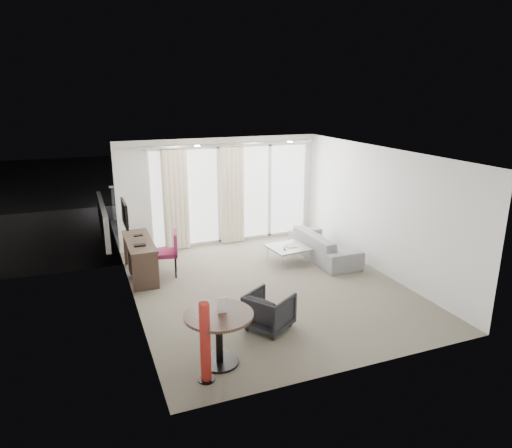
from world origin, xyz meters
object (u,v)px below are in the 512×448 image
object	(u,v)px
red_lamp	(205,343)
rattan_chair_b	(265,208)
coffee_table	(288,254)
tub_armchair	(269,311)
sofa	(324,245)
rattan_chair_a	(235,212)
desk	(140,258)
desk_chair	(166,254)
round_table	(219,339)

from	to	relation	value
red_lamp	rattan_chair_b	world-z (taller)	red_lamp
coffee_table	tub_armchair	bearing A→B (deg)	-121.02
sofa	rattan_chair_a	xyz separation A→B (m)	(-1.03, 3.27, 0.08)
desk	rattan_chair_b	distance (m)	4.94
red_lamp	coffee_table	xyz separation A→B (m)	(2.85, 3.53, -0.38)
desk	red_lamp	bearing A→B (deg)	-85.60
desk	red_lamp	xyz separation A→B (m)	(0.30, -3.92, 0.17)
red_lamp	rattan_chair_b	size ratio (longest dim) A/B	1.47
coffee_table	sofa	distance (m)	0.89
red_lamp	rattan_chair_a	distance (m)	7.27
desk_chair	tub_armchair	world-z (taller)	desk_chair
rattan_chair_a	coffee_table	bearing A→B (deg)	-103.64
coffee_table	rattan_chair_b	xyz separation A→B (m)	(0.84, 3.30, 0.20)
tub_armchair	rattan_chair_a	world-z (taller)	rattan_chair_a
desk	desk_chair	xyz separation A→B (m)	(0.50, -0.15, 0.08)
desk	rattan_chair_b	xyz separation A→B (m)	(3.99, 2.91, -0.00)
desk	desk_chair	bearing A→B (deg)	-17.01
round_table	rattan_chair_b	world-z (taller)	round_table
desk	rattan_chair_a	size ratio (longest dim) A/B	2.17
tub_armchair	rattan_chair_a	bearing A→B (deg)	-47.31
round_table	coffee_table	distance (m)	4.12
desk	sofa	distance (m)	4.06
desk_chair	sofa	bearing A→B (deg)	7.44
desk	desk_chair	world-z (taller)	desk_chair
rattan_chair_b	coffee_table	bearing A→B (deg)	-95.01
round_table	rattan_chair_a	world-z (taller)	round_table
round_table	red_lamp	xyz separation A→B (m)	(-0.28, -0.32, 0.18)
desk_chair	coffee_table	size ratio (longest dim) A/B	1.17
round_table	rattan_chair_a	distance (m)	6.87
round_table	desk_chair	bearing A→B (deg)	91.41
desk_chair	red_lamp	xyz separation A→B (m)	(-0.20, -3.77, 0.09)
round_table	coffee_table	world-z (taller)	round_table
tub_armchair	desk	bearing A→B (deg)	-5.17
desk_chair	rattan_chair_b	bearing A→B (deg)	53.47
round_table	red_lamp	size ratio (longest dim) A/B	0.86
desk_chair	tub_armchair	size ratio (longest dim) A/B	1.40
desk_chair	red_lamp	world-z (taller)	red_lamp
red_lamp	sofa	bearing A→B (deg)	42.95
tub_armchair	rattan_chair_b	distance (m)	6.33
round_table	sofa	size ratio (longest dim) A/B	0.46
sofa	desk	bearing A→B (deg)	83.67
tub_armchair	sofa	size ratio (longest dim) A/B	0.32
desk	red_lamp	distance (m)	3.94
desk_chair	rattan_chair_a	bearing A→B (deg)	62.08
tub_armchair	sofa	bearing A→B (deg)	-77.77
coffee_table	rattan_chair_b	distance (m)	3.41
desk_chair	rattan_chair_a	world-z (taller)	desk_chair
coffee_table	rattan_chair_b	bearing A→B (deg)	75.79
desk	rattan_chair_a	bearing A→B (deg)	43.20
round_table	tub_armchair	size ratio (longest dim) A/B	1.43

